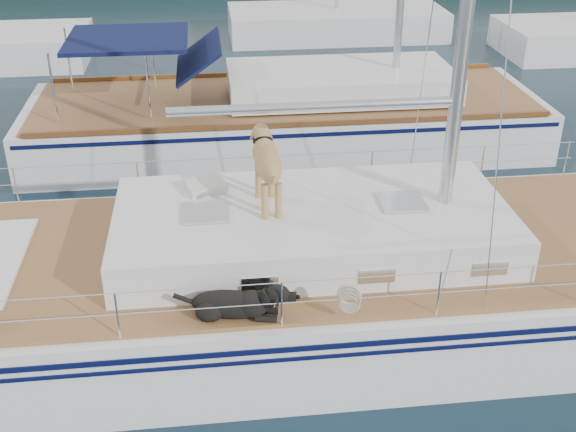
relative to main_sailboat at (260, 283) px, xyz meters
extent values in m
plane|color=black|center=(-0.09, 0.00, -0.68)|extent=(120.00, 120.00, 0.00)
cube|color=white|center=(-0.09, 0.00, -0.18)|extent=(12.00, 3.80, 1.40)
cube|color=#9C6E3E|center=(-0.09, 0.00, 0.55)|extent=(11.52, 3.50, 0.06)
cube|color=white|center=(0.71, 0.00, 0.86)|extent=(5.20, 2.50, 0.55)
cylinder|color=silver|center=(0.71, 0.00, 2.53)|extent=(3.60, 0.12, 0.12)
cylinder|color=silver|center=(-0.09, -1.75, 1.14)|extent=(10.56, 0.01, 0.01)
cylinder|color=silver|center=(-0.09, 1.75, 1.14)|extent=(10.56, 0.01, 0.01)
cube|color=#1E3FBC|center=(-0.40, 1.57, 0.61)|extent=(0.72, 0.67, 0.05)
cube|color=silver|center=(-0.68, 0.68, 1.20)|extent=(0.61, 0.55, 0.13)
torus|color=beige|center=(0.87, -1.78, 0.94)|extent=(0.37, 0.23, 0.35)
cube|color=white|center=(1.08, 6.47, -0.23)|extent=(11.00, 3.50, 1.30)
cube|color=#9C6E3E|center=(1.08, 6.47, 0.42)|extent=(10.56, 3.29, 0.06)
cube|color=white|center=(2.28, 6.47, 0.77)|extent=(4.80, 2.30, 0.55)
cube|color=#111947|center=(-2.12, 6.47, 1.82)|extent=(2.40, 2.30, 0.08)
cube|color=white|center=(3.91, 16.00, -0.28)|extent=(7.20, 3.00, 1.10)
camera|label=1|loc=(-0.59, -8.33, 5.50)|focal=45.00mm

